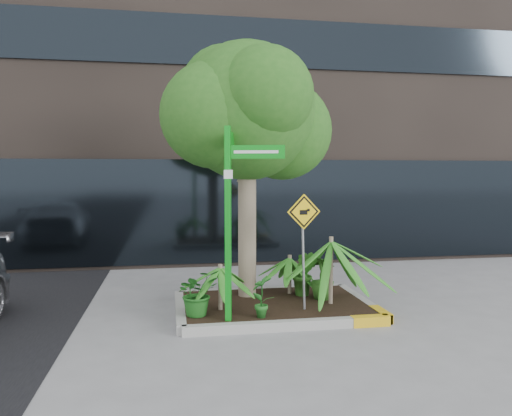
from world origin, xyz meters
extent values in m
plane|color=gray|center=(0.00, 0.00, 0.00)|extent=(80.00, 80.00, 0.00)
cube|color=#2D2621|center=(0.50, 8.50, 7.50)|extent=(18.00, 8.00, 15.00)
cube|color=#9E9E99|center=(0.20, 1.40, 0.07)|extent=(3.20, 0.15, 0.15)
cube|color=#9E9E99|center=(0.20, -0.80, 0.07)|extent=(3.20, 0.15, 0.15)
cube|color=#9E9E99|center=(-1.40, 0.30, 0.07)|extent=(0.15, 2.20, 0.15)
cube|color=#9E9E99|center=(1.80, 0.30, 0.07)|extent=(0.15, 2.20, 0.15)
cube|color=gold|center=(1.50, -0.80, 0.07)|extent=(0.60, 0.17, 0.15)
cube|color=black|center=(0.20, 0.30, 0.12)|extent=(3.05, 2.05, 0.06)
cylinder|color=gray|center=(-0.18, 0.85, 1.53)|extent=(0.33, 0.33, 3.06)
cylinder|color=gray|center=(-0.08, 0.85, 2.65)|extent=(0.58, 0.16, 0.99)
sphere|color=#255D1A|center=(-0.18, 0.85, 3.46)|extent=(2.44, 2.44, 2.44)
sphere|color=#255D1A|center=(0.53, 1.15, 3.16)|extent=(1.83, 1.83, 1.83)
sphere|color=#255D1A|center=(-0.79, 0.65, 3.36)|extent=(1.83, 1.83, 1.83)
sphere|color=#255D1A|center=(0.02, 0.24, 3.67)|extent=(1.63, 1.63, 1.63)
sphere|color=#255D1A|center=(-0.49, 1.36, 3.87)|extent=(1.73, 1.73, 1.73)
cylinder|color=gray|center=(1.13, 0.04, 0.72)|extent=(0.07, 0.07, 1.15)
cylinder|color=gray|center=(-0.76, -0.01, 0.52)|extent=(0.07, 0.07, 0.75)
cylinder|color=gray|center=(0.61, 0.85, 0.51)|extent=(0.07, 0.07, 0.72)
imported|color=#1B5D1A|center=(-1.14, -0.28, 0.51)|extent=(0.85, 0.85, 0.72)
imported|color=#295D1B|center=(1.09, 0.38, 0.53)|extent=(0.59, 0.59, 0.76)
imported|color=#1F651F|center=(-0.17, -0.55, 0.49)|extent=(0.50, 0.50, 0.68)
imported|color=#2C671D|center=(0.84, 0.64, 0.56)|extent=(0.63, 0.63, 0.82)
cube|color=#0D9019|center=(-0.70, -0.63, 1.53)|extent=(0.11, 0.11, 3.06)
cube|color=#0D9019|center=(-0.30, -0.74, 2.68)|extent=(0.83, 0.26, 0.20)
cube|color=#0D9019|center=(-0.58, -0.23, 2.90)|extent=(0.26, 0.83, 0.20)
cube|color=white|center=(-0.30, -0.76, 2.68)|extent=(0.63, 0.19, 0.04)
cube|color=white|center=(-0.60, -0.23, 2.90)|extent=(0.19, 0.63, 0.04)
cube|color=white|center=(-0.70, -0.68, 2.35)|extent=(0.13, 0.04, 0.13)
cylinder|color=slate|center=(0.59, -0.17, 1.02)|extent=(0.06, 0.17, 1.73)
cube|color=yellow|center=(0.59, -0.19, 1.75)|extent=(0.58, 0.11, 0.58)
cube|color=black|center=(0.59, -0.20, 1.75)|extent=(0.51, 0.08, 0.52)
cube|color=yellow|center=(0.59, -0.21, 1.75)|extent=(0.43, 0.07, 0.44)
cube|color=black|center=(0.58, -0.21, 1.74)|extent=(0.14, 0.02, 0.08)
camera|label=1|loc=(-1.55, -7.97, 2.38)|focal=35.00mm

